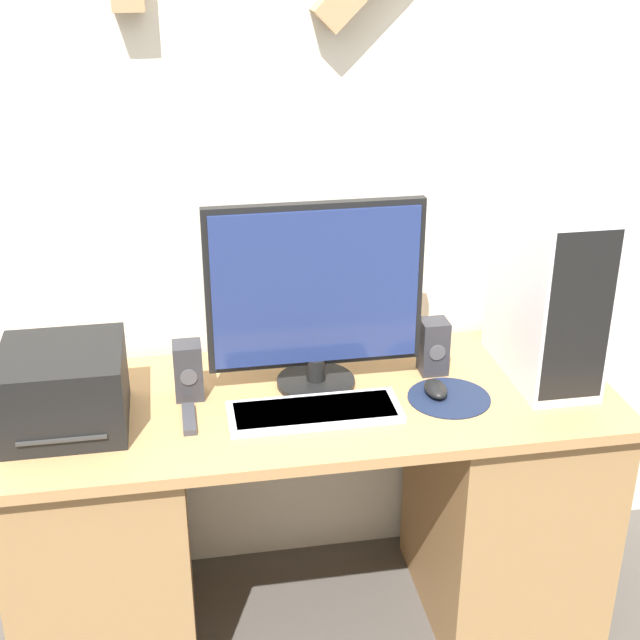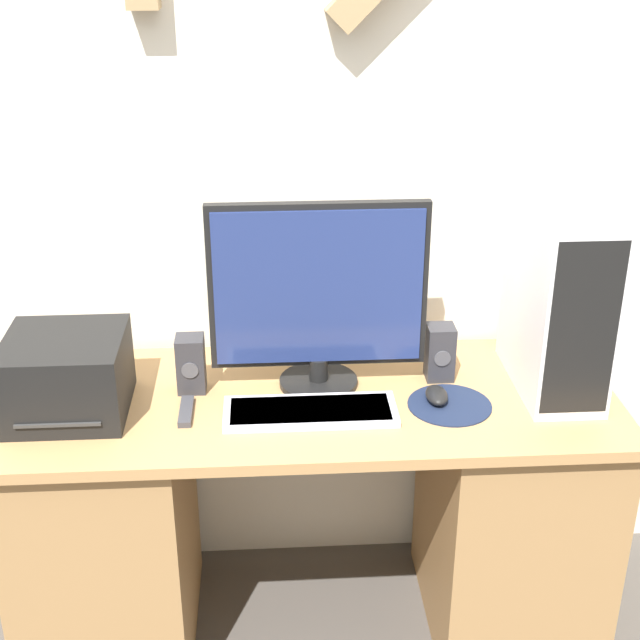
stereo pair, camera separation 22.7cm
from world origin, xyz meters
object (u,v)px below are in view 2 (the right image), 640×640
keyboard (310,411)px  mouse (437,395)px  monitor (318,294)px  speaker_right (440,352)px  computer_tower (558,298)px  remote_control (186,411)px  speaker_left (191,364)px  printer (67,376)px

keyboard → mouse: 0.34m
monitor → speaker_right: 0.38m
computer_tower → monitor: bearing=176.6°
keyboard → remote_control: size_ratio=3.20×
monitor → speaker_left: size_ratio=3.67×
speaker_right → speaker_left: bearing=-177.8°
speaker_right → printer: bearing=-173.2°
monitor → computer_tower: bearing=-3.4°
computer_tower → printer: 1.28m
speaker_left → computer_tower: bearing=-1.6°
speaker_left → remote_control: 0.15m
speaker_right → mouse: bearing=-102.8°
speaker_right → remote_control: size_ratio=1.12×
mouse → computer_tower: (0.32, 0.08, 0.23)m
printer → keyboard: bearing=-5.7°
mouse → speaker_left: (-0.64, 0.11, 0.06)m
mouse → computer_tower: 0.41m
speaker_left → mouse: bearing=-9.6°
mouse → remote_control: 0.65m
keyboard → mouse: size_ratio=4.51×
monitor → keyboard: monitor is taller
printer → mouse: bearing=-1.1°
mouse → speaker_left: 0.65m
mouse → speaker_right: size_ratio=0.63×
monitor → remote_control: bearing=-158.1°
keyboard → mouse: bearing=7.5°
keyboard → printer: 0.62m
printer → speaker_right: (0.98, 0.12, -0.02)m
keyboard → speaker_right: (0.36, 0.18, 0.07)m
mouse → speaker_right: (0.03, 0.13, 0.06)m
printer → remote_control: bearing=-7.3°
speaker_right → computer_tower: bearing=-10.2°
keyboard → computer_tower: size_ratio=0.87×
monitor → speaker_right: monitor is taller
mouse → printer: 0.95m
printer → speaker_left: printer is taller
monitor → computer_tower: (0.63, -0.04, -0.01)m
monitor → remote_control: (-0.35, -0.14, -0.26)m
keyboard → mouse: mouse is taller
computer_tower → speaker_left: size_ratio=3.25×
monitor → keyboard: bearing=-100.6°
computer_tower → mouse: bearing=-165.8°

